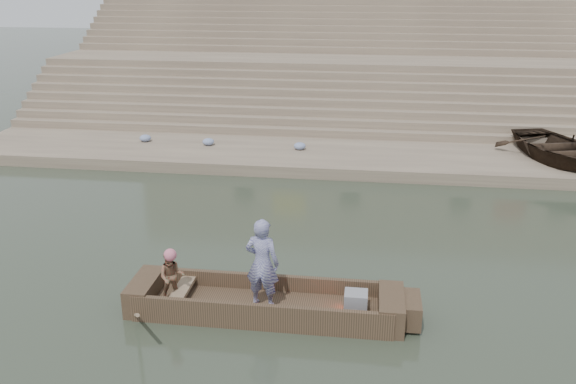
% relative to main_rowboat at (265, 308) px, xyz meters
% --- Properties ---
extents(ground, '(120.00, 120.00, 0.00)m').
position_rel_main_rowboat_xyz_m(ground, '(2.89, 2.67, -0.11)').
color(ground, '#2B3528').
rests_on(ground, ground).
extents(lower_landing, '(32.00, 4.00, 0.40)m').
position_rel_main_rowboat_xyz_m(lower_landing, '(2.89, 10.67, 0.09)').
color(lower_landing, gray).
rests_on(lower_landing, ground).
extents(mid_landing, '(32.00, 3.00, 2.80)m').
position_rel_main_rowboat_xyz_m(mid_landing, '(2.89, 18.17, 1.29)').
color(mid_landing, gray).
rests_on(mid_landing, ground).
extents(upper_landing, '(32.00, 3.00, 5.20)m').
position_rel_main_rowboat_xyz_m(upper_landing, '(2.89, 25.17, 2.49)').
color(upper_landing, gray).
rests_on(upper_landing, ground).
extents(ghat_steps, '(32.00, 11.00, 5.20)m').
position_rel_main_rowboat_xyz_m(ghat_steps, '(2.89, 19.86, 1.69)').
color(ghat_steps, gray).
rests_on(ghat_steps, ground).
extents(main_rowboat, '(5.00, 1.30, 0.22)m').
position_rel_main_rowboat_xyz_m(main_rowboat, '(0.00, 0.00, 0.00)').
color(main_rowboat, brown).
rests_on(main_rowboat, ground).
extents(rowboat_trim, '(6.04, 2.63, 1.77)m').
position_rel_main_rowboat_xyz_m(rowboat_trim, '(0.21, -0.01, 0.20)').
color(rowboat_trim, brown).
rests_on(rowboat_trim, ground).
extents(standing_man, '(0.76, 0.56, 1.90)m').
position_rel_main_rowboat_xyz_m(standing_man, '(-0.03, -0.06, 1.06)').
color(standing_man, navy).
rests_on(standing_man, main_rowboat).
extents(rowing_man, '(0.62, 0.54, 1.10)m').
position_rel_main_rowboat_xyz_m(rowing_man, '(-1.90, -0.12, 0.66)').
color(rowing_man, '#236A42').
rests_on(rowing_man, main_rowboat).
extents(television, '(0.46, 0.42, 0.40)m').
position_rel_main_rowboat_xyz_m(television, '(1.84, 0.00, 0.31)').
color(television, gray).
rests_on(television, main_rowboat).
extents(beached_rowboat, '(4.20, 5.09, 0.91)m').
position_rel_main_rowboat_xyz_m(beached_rowboat, '(8.46, 10.82, 0.75)').
color(beached_rowboat, '#2D2116').
rests_on(beached_rowboat, lower_landing).
extents(cloth_bundles, '(18.95, 2.20, 0.26)m').
position_rel_main_rowboat_xyz_m(cloth_bundles, '(0.14, 10.64, 0.42)').
color(cloth_bundles, '#3F5999').
rests_on(cloth_bundles, lower_landing).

